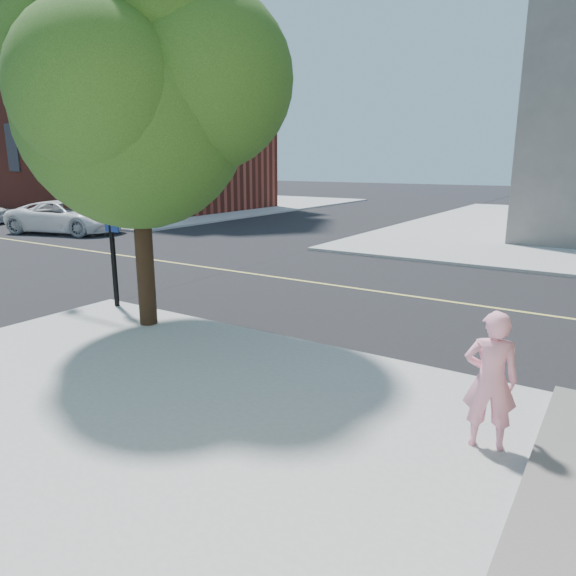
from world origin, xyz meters
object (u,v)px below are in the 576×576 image
Objects in this scene: signal_pole at (53,162)px; car_a at (66,217)px; street_tree at (138,85)px; man_on_phone at (490,380)px.

signal_pole reaches higher than car_a.
signal_pole is 0.71× the size of car_a.
street_tree is 1.28× the size of car_a.
street_tree reaches higher than signal_pole.
street_tree is at bearing 6.64° from signal_pole.
man_on_phone is at bearing 5.52° from signal_pole.
signal_pole reaches higher than man_on_phone.
car_a is at bearing 150.74° from street_tree.
signal_pole is (-3.56, 0.52, -1.34)m from street_tree.
man_on_phone is 22.80m from car_a.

